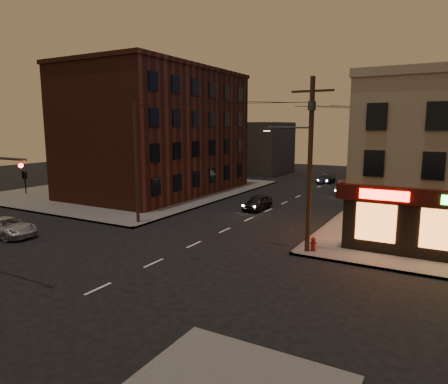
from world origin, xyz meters
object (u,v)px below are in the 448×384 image
Objects in this scene: suv_cross at (7,227)px; sedan_near at (258,202)px; sedan_mid at (346,188)px; fire_hydrant at (313,243)px; sedan_far at (326,179)px.

sedan_near is at bearing -35.38° from suv_cross.
sedan_near is (11.23, 16.42, 0.03)m from suv_cross.
sedan_mid reaches higher than fire_hydrant.
suv_cross is 37.95m from sedan_far.
sedan_mid is 1.04× the size of sedan_far.
sedan_far is 4.99× the size of fire_hydrant.
sedan_mid is (16.26, 28.68, 0.07)m from suv_cross.
sedan_far reaches higher than fire_hydrant.
sedan_mid is at bearing -58.75° from sedan_far.
sedan_far is at bearing 118.11° from sedan_mid.
suv_cross is 32.97m from sedan_mid.
sedan_near is 12.70m from fire_hydrant.
fire_hydrant is at bearing -72.08° from suv_cross.
sedan_mid is at bearing -30.56° from suv_cross.
sedan_near is 4.67× the size of fire_hydrant.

